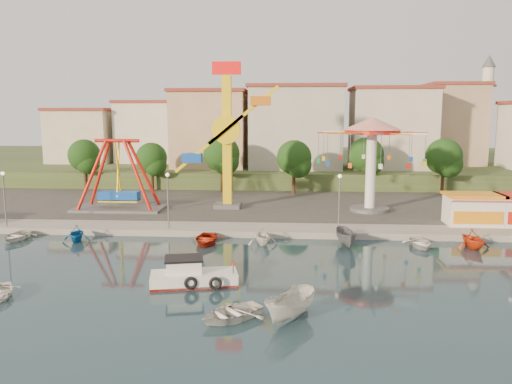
# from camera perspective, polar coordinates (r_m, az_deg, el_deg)

# --- Properties ---
(ground) EXTENTS (200.00, 200.00, 0.00)m
(ground) POSITION_cam_1_polar(r_m,az_deg,el_deg) (34.67, -1.99, -10.12)
(ground) COLOR #132934
(ground) RESTS_ON ground
(quay_deck) EXTENTS (200.00, 100.00, 0.60)m
(quay_deck) POSITION_cam_1_polar(r_m,az_deg,el_deg) (95.31, 1.80, 2.22)
(quay_deck) COLOR #9E998E
(quay_deck) RESTS_ON ground
(asphalt_pad) EXTENTS (90.00, 28.00, 0.01)m
(asphalt_pad) POSITION_cam_1_polar(r_m,az_deg,el_deg) (63.60, 0.75, -0.81)
(asphalt_pad) COLOR #4C4944
(asphalt_pad) RESTS_ON quay_deck
(hill_terrace) EXTENTS (200.00, 60.00, 3.00)m
(hill_terrace) POSITION_cam_1_polar(r_m,az_deg,el_deg) (100.15, 1.90, 3.23)
(hill_terrace) COLOR #384C26
(hill_terrace) RESTS_ON ground
(pirate_ship_ride) EXTENTS (10.00, 5.00, 8.00)m
(pirate_ship_ride) POSITION_cam_1_polar(r_m,az_deg,el_deg) (58.11, -15.45, 1.73)
(pirate_ship_ride) COLOR #59595E
(pirate_ship_ride) RESTS_ON quay_deck
(kamikaze_tower) EXTENTS (7.96, 3.10, 16.50)m
(kamikaze_tower) POSITION_cam_1_polar(r_m,az_deg,el_deg) (56.81, -2.94, 5.95)
(kamikaze_tower) COLOR #59595E
(kamikaze_tower) RESTS_ON quay_deck
(wave_swinger) EXTENTS (11.60, 11.60, 10.40)m
(wave_swinger) POSITION_cam_1_polar(r_m,az_deg,el_deg) (56.35, 13.08, 5.49)
(wave_swinger) COLOR #59595E
(wave_swinger) RESTS_ON quay_deck
(booth_left) EXTENTS (5.40, 3.78, 3.08)m
(booth_left) POSITION_cam_1_polar(r_m,az_deg,el_deg) (53.04, 23.52, -1.79)
(booth_left) COLOR white
(booth_left) RESTS_ON quay_deck
(lamp_post_0) EXTENTS (0.14, 0.14, 5.00)m
(lamp_post_0) POSITION_cam_1_polar(r_m,az_deg,el_deg) (53.82, -26.79, -0.84)
(lamp_post_0) COLOR #59595E
(lamp_post_0) RESTS_ON quay_deck
(lamp_post_1) EXTENTS (0.14, 0.14, 5.00)m
(lamp_post_1) POSITION_cam_1_polar(r_m,az_deg,el_deg) (47.71, -10.01, -1.15)
(lamp_post_1) COLOR #59595E
(lamp_post_1) RESTS_ON quay_deck
(lamp_post_2) EXTENTS (0.14, 0.14, 5.00)m
(lamp_post_2) POSITION_cam_1_polar(r_m,az_deg,el_deg) (46.57, 9.49, -1.38)
(lamp_post_2) COLOR #59595E
(lamp_post_2) RESTS_ON quay_deck
(tree_0) EXTENTS (4.60, 4.60, 7.19)m
(tree_0) POSITION_cam_1_polar(r_m,az_deg,el_deg) (75.76, -19.03, 3.97)
(tree_0) COLOR #382314
(tree_0) RESTS_ON quay_deck
(tree_1) EXTENTS (4.35, 4.35, 6.80)m
(tree_1) POSITION_cam_1_polar(r_m,az_deg,el_deg) (71.79, -11.85, 3.80)
(tree_1) COLOR #382314
(tree_1) RESTS_ON quay_deck
(tree_2) EXTENTS (5.02, 5.02, 7.85)m
(tree_2) POSITION_cam_1_polar(r_m,az_deg,el_deg) (69.27, -3.95, 4.38)
(tree_2) COLOR #382314
(tree_2) RESTS_ON quay_deck
(tree_3) EXTENTS (4.68, 4.68, 7.32)m
(tree_3) POSITION_cam_1_polar(r_m,az_deg,el_deg) (67.22, 4.38, 3.93)
(tree_3) COLOR #382314
(tree_3) RESTS_ON quay_deck
(tree_4) EXTENTS (4.86, 4.86, 7.60)m
(tree_4) POSITION_cam_1_polar(r_m,az_deg,el_deg) (70.98, 12.48, 4.17)
(tree_4) COLOR #382314
(tree_4) RESTS_ON quay_deck
(tree_5) EXTENTS (4.83, 4.83, 7.54)m
(tree_5) POSITION_cam_1_polar(r_m,az_deg,el_deg) (71.41, 20.67, 3.80)
(tree_5) COLOR #382314
(tree_5) RESTS_ON quay_deck
(building_0) EXTENTS (9.26, 9.53, 11.87)m
(building_0) POSITION_cam_1_polar(r_m,az_deg,el_deg) (86.87, -21.33, 6.70)
(building_0) COLOR beige
(building_0) RESTS_ON hill_terrace
(building_1) EXTENTS (12.33, 9.01, 8.63)m
(building_1) POSITION_cam_1_polar(r_m,az_deg,el_deg) (87.65, -12.60, 6.04)
(building_1) COLOR silver
(building_1) RESTS_ON hill_terrace
(building_2) EXTENTS (11.95, 9.28, 11.23)m
(building_2) POSITION_cam_1_polar(r_m,az_deg,el_deg) (85.40, -3.96, 7.03)
(building_2) COLOR tan
(building_2) RESTS_ON hill_terrace
(building_3) EXTENTS (12.59, 10.50, 9.20)m
(building_3) POSITION_cam_1_polar(r_m,az_deg,el_deg) (81.53, 5.44, 6.21)
(building_3) COLOR beige
(building_3) RESTS_ON hill_terrace
(building_4) EXTENTS (10.75, 9.23, 9.24)m
(building_4) POSITION_cam_1_polar(r_m,az_deg,el_deg) (86.33, 14.40, 6.14)
(building_4) COLOR beige
(building_4) RESTS_ON hill_terrace
(building_5) EXTENTS (12.77, 10.96, 11.21)m
(building_5) POSITION_cam_1_polar(r_m,az_deg,el_deg) (87.90, 23.26, 6.39)
(building_5) COLOR tan
(building_5) RESTS_ON hill_terrace
(minaret) EXTENTS (2.80, 2.80, 18.00)m
(minaret) POSITION_cam_1_polar(r_m,az_deg,el_deg) (92.56, 24.80, 8.82)
(minaret) COLOR silver
(minaret) RESTS_ON hill_terrace
(cabin_motorboat) EXTENTS (6.06, 3.35, 2.01)m
(cabin_motorboat) POSITION_cam_1_polar(r_m,az_deg,el_deg) (34.03, -7.34, -9.60)
(cabin_motorboat) COLOR white
(cabin_motorboat) RESTS_ON ground
(rowboat_b) EXTENTS (4.69, 4.57, 0.79)m
(rowboat_b) POSITION_cam_1_polar(r_m,az_deg,el_deg) (28.46, -2.87, -13.61)
(rowboat_b) COLOR silver
(rowboat_b) RESTS_ON ground
(skiff) EXTENTS (3.67, 4.44, 1.64)m
(skiff) POSITION_cam_1_polar(r_m,az_deg,el_deg) (28.22, 4.00, -12.89)
(skiff) COLOR silver
(skiff) RESTS_ON ground
(moored_boat_0) EXTENTS (2.73, 3.79, 0.78)m
(moored_boat_0) POSITION_cam_1_polar(r_m,az_deg,el_deg) (50.24, -25.72, -4.55)
(moored_boat_0) COLOR silver
(moored_boat_0) RESTS_ON ground
(moored_boat_1) EXTENTS (2.99, 3.28, 1.49)m
(moored_boat_1) POSITION_cam_1_polar(r_m,az_deg,el_deg) (47.65, -19.83, -4.45)
(moored_boat_1) COLOR #1259A0
(moored_boat_1) RESTS_ON ground
(moored_boat_3) EXTENTS (2.99, 4.12, 0.84)m
(moored_boat_3) POSITION_cam_1_polar(r_m,az_deg,el_deg) (44.37, -5.72, -5.35)
(moored_boat_3) COLOR #AE240D
(moored_boat_3) RESTS_ON ground
(moored_boat_4) EXTENTS (3.35, 3.62, 1.59)m
(moored_boat_4) POSITION_cam_1_polar(r_m,az_deg,el_deg) (43.75, 0.72, -5.01)
(moored_boat_4) COLOR white
(moored_boat_4) RESTS_ON ground
(moored_boat_5) EXTENTS (1.91, 4.07, 1.52)m
(moored_boat_5) POSITION_cam_1_polar(r_m,az_deg,el_deg) (43.97, 10.27, -5.13)
(moored_boat_5) COLOR slate
(moored_boat_5) RESTS_ON ground
(moored_boat_6) EXTENTS (2.64, 3.59, 0.72)m
(moored_boat_6) POSITION_cam_1_polar(r_m,az_deg,el_deg) (45.21, 18.25, -5.57)
(moored_boat_6) COLOR white
(moored_boat_6) RESTS_ON ground
(moored_boat_7) EXTENTS (3.44, 3.77, 1.70)m
(moored_boat_7) POSITION_cam_1_polar(r_m,az_deg,el_deg) (46.38, 23.53, -4.88)
(moored_boat_7) COLOR red
(moored_boat_7) RESTS_ON ground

